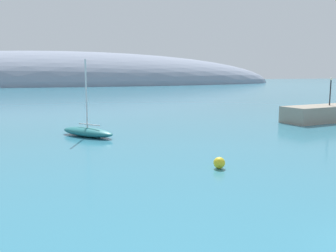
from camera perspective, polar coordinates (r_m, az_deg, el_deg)
name	(u,v)px	position (r m, az deg, el deg)	size (l,w,h in m)	color
distant_ridge	(58,85)	(206.84, -16.63, 6.17)	(252.43, 76.09, 35.09)	gray
sailboat_teal_mid_mooring	(87,131)	(38.96, -12.36, -0.84)	(5.80, 6.67, 7.90)	#1E6B70
mooring_buoy_yellow	(219,163)	(25.75, 7.94, -5.67)	(0.81, 0.81, 0.81)	yellow
harbor_lamp_post	(331,88)	(54.30, 23.85, 5.40)	(0.36, 0.36, 3.72)	black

